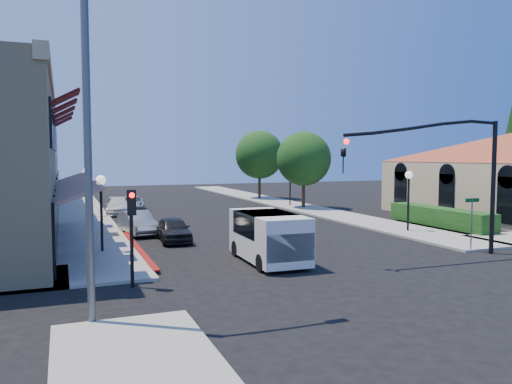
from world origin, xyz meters
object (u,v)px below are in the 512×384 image
object	(u,v)px
street_tree_b	(259,155)
street_name_sign	(472,215)
parked_car_b	(138,223)
parked_car_d	(132,203)
street_tree_a	(304,159)
secondary_signal	(132,220)
parked_car_a	(174,229)
parked_car_c	(118,206)
cobra_streetlight	(102,124)
lamppost_left_near	(101,194)
white_van	(269,234)
lamppost_left_far	(86,180)
signal_mast_arm	(457,164)
lamppost_right_near	(409,185)
lamppost_right_far	(290,175)

from	to	relation	value
street_tree_b	street_name_sign	bearing A→B (deg)	-92.50
parked_car_b	parked_car_d	distance (m)	13.08
street_tree_a	secondary_signal	distance (m)	26.64
parked_car_a	parked_car_c	size ratio (longest dim) A/B	0.88
cobra_streetlight	lamppost_left_near	distance (m)	10.34
street_tree_b	white_van	xyz separation A→B (m)	(-10.95, -28.53, -3.35)
parked_car_b	white_van	bearing A→B (deg)	-74.79
street_tree_a	lamppost_left_far	distance (m)	17.36
white_van	signal_mast_arm	bearing A→B (deg)	-13.87
secondary_signal	street_name_sign	bearing A→B (deg)	2.93
lamppost_left_far	lamppost_right_near	world-z (taller)	same
secondary_signal	street_tree_a	bearing A→B (deg)	50.79
parked_car_a	secondary_signal	bearing A→B (deg)	-107.41
secondary_signal	lamppost_right_far	xyz separation A→B (m)	(16.50, 22.59, 0.42)
street_name_sign	parked_car_a	size ratio (longest dim) A/B	0.67
street_name_sign	lamppost_left_far	size ratio (longest dim) A/B	0.70
lamppost_left_near	white_van	bearing A→B (deg)	-35.49
parked_car_b	parked_car_c	distance (m)	10.32
street_tree_a	white_van	bearing A→B (deg)	-120.59
parked_car_a	lamppost_right_far	bearing A→B (deg)	49.77
cobra_streetlight	parked_car_a	world-z (taller)	cobra_streetlight
lamppost_left_near	lamppost_right_near	distance (m)	17.00
signal_mast_arm	cobra_streetlight	world-z (taller)	cobra_streetlight
lamppost_right_near	parked_car_d	bearing A→B (deg)	126.46
street_tree_a	parked_car_b	bearing A→B (deg)	-149.04
street_tree_b	lamppost_right_far	world-z (taller)	street_tree_b
street_tree_b	white_van	bearing A→B (deg)	-111.00
secondary_signal	lamppost_left_near	bearing A→B (deg)	94.34
parked_car_d	lamppost_right_far	bearing A→B (deg)	-0.67
signal_mast_arm	lamppost_left_near	xyz separation A→B (m)	(-14.36, 6.50, -1.35)
street_tree_b	street_name_sign	xyz separation A→B (m)	(-1.30, -29.80, -2.85)
white_van	cobra_streetlight	bearing A→B (deg)	-141.96
parked_car_c	parked_car_d	distance (m)	3.02
cobra_streetlight	street_name_sign	size ratio (longest dim) A/B	3.72
street_name_sign	signal_mast_arm	bearing A→B (deg)	-156.80
street_tree_b	signal_mast_arm	size ratio (longest dim) A/B	0.88
lamppost_right_near	parked_car_a	bearing A→B (deg)	171.73
street_tree_b	parked_car_c	bearing A→B (deg)	-149.95
white_van	parked_car_c	size ratio (longest dim) A/B	1.11
white_van	lamppost_right_far	bearing A→B (deg)	62.57
parked_car_c	parked_car_d	size ratio (longest dim) A/B	1.03
parked_car_b	parked_car_d	bearing A→B (deg)	76.04
signal_mast_arm	parked_car_b	distance (m)	17.01
street_name_sign	parked_car_b	world-z (taller)	street_name_sign
cobra_streetlight	parked_car_c	world-z (taller)	cobra_streetlight
signal_mast_arm	parked_car_d	world-z (taller)	signal_mast_arm
lamppost_left_near	parked_car_d	distance (m)	18.50
street_tree_a	street_name_sign	size ratio (longest dim) A/B	2.59
cobra_streetlight	lamppost_right_near	bearing A→B (deg)	29.54
street_tree_a	lamppost_right_far	world-z (taller)	street_tree_a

